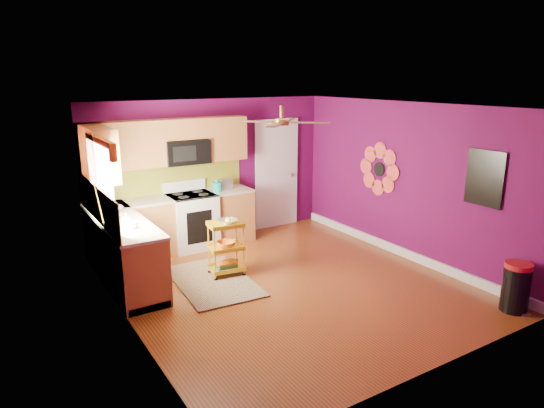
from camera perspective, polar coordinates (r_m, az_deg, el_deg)
ground at (r=7.02m, az=1.95°, el=-9.40°), size 5.00×5.00×0.00m
room_envelope at (r=6.54m, az=2.27°, el=3.82°), size 4.54×5.04×2.52m
lower_cabinets at (r=7.86m, az=-13.76°, el=-3.74°), size 2.81×2.31×0.94m
electric_range at (r=8.42m, az=-9.41°, el=-1.91°), size 0.76×0.66×1.13m
upper_cabinetry at (r=7.91m, az=-14.46°, el=6.52°), size 2.80×2.30×1.26m
left_window at (r=6.61m, az=-19.53°, el=4.01°), size 0.08×1.35×1.08m
panel_door at (r=9.39m, az=0.52°, el=3.44°), size 0.95×0.11×2.15m
right_wall_art at (r=7.77m, az=17.31°, el=3.51°), size 0.04×2.74×1.04m
ceiling_fan at (r=6.60m, az=1.15°, el=9.70°), size 1.01×1.01×0.26m
shag_rug at (r=7.14m, az=-6.97°, el=-8.98°), size 1.13×1.72×0.02m
rolling_cart at (r=7.18m, az=-5.38°, el=-4.95°), size 0.54×0.42×0.89m
trash_can at (r=6.88m, az=26.77°, el=-8.71°), size 0.43×0.43×0.64m
teal_kettle at (r=8.44m, az=-6.48°, el=2.03°), size 0.18×0.18×0.21m
toaster at (r=8.61m, az=-5.50°, el=2.36°), size 0.22×0.15×0.18m
soap_bottle_a at (r=6.73m, az=-16.76°, el=-1.81°), size 0.08×0.08×0.17m
soap_bottle_b at (r=7.40m, az=-18.13°, el=-0.45°), size 0.13×0.13×0.17m
counter_dish at (r=7.58m, az=-18.00°, el=-0.51°), size 0.24×0.24×0.06m
counter_cup at (r=6.61m, az=-16.00°, el=-2.42°), size 0.12×0.12×0.09m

